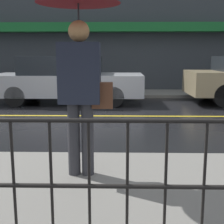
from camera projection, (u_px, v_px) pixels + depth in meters
The scene contains 8 objects.
ground_plane at pixel (87, 116), 7.92m from camera, with size 80.00×80.00×0.00m, color black.
sidewalk_near at pixel (45, 191), 3.44m from camera, with size 28.00×2.40×0.11m.
sidewalk_far at pixel (98, 93), 12.13m from camera, with size 28.00×1.89×0.11m.
lane_marking at pixel (87, 116), 7.92m from camera, with size 25.20×0.12×0.01m.
building_storefront at pixel (99, 17), 12.65m from camera, with size 28.00×0.85×6.13m.
railing_foreground at pixel (13, 164), 2.38m from camera, with size 12.00×0.04×0.96m.
pedestrian at pixel (79, 36), 3.48m from camera, with size 0.94×0.94×2.19m.
car_silver at pixel (67, 80), 9.97m from camera, with size 4.71×1.93×1.48m.
Camera 1 is at (0.81, -7.76, 1.53)m, focal length 50.00 mm.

